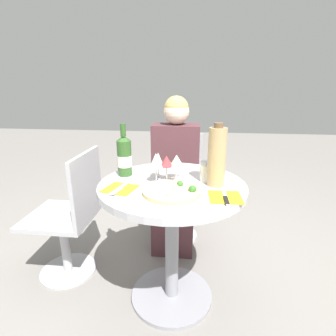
{
  "coord_description": "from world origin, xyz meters",
  "views": [
    {
      "loc": [
        0.13,
        -1.3,
        1.25
      ],
      "look_at": [
        -0.02,
        -0.05,
        0.85
      ],
      "focal_mm": 28.0,
      "sensor_mm": 36.0,
      "label": 1
    }
  ],
  "objects_px": {
    "chair_behind_diner": "(176,188)",
    "chair_empty_side": "(71,218)",
    "pizza_large": "(172,191)",
    "seated_diner": "(175,180)",
    "wine_bottle": "(124,156)",
    "dining_table": "(172,216)",
    "tall_carafe": "(217,156)"
  },
  "relations": [
    {
      "from": "chair_empty_side",
      "to": "wine_bottle",
      "type": "height_order",
      "value": "wine_bottle"
    },
    {
      "from": "chair_behind_diner",
      "to": "pizza_large",
      "type": "relative_size",
      "value": 3.05
    },
    {
      "from": "seated_diner",
      "to": "chair_empty_side",
      "type": "xyz_separation_m",
      "value": [
        -0.64,
        -0.47,
        -0.12
      ]
    },
    {
      "from": "chair_behind_diner",
      "to": "seated_diner",
      "type": "distance_m",
      "value": 0.18
    },
    {
      "from": "wine_bottle",
      "to": "seated_diner",
      "type": "bearing_deg",
      "value": 64.49
    },
    {
      "from": "dining_table",
      "to": "chair_empty_side",
      "type": "distance_m",
      "value": 0.71
    },
    {
      "from": "dining_table",
      "to": "pizza_large",
      "type": "xyz_separation_m",
      "value": [
        0.01,
        -0.14,
        0.21
      ]
    },
    {
      "from": "chair_empty_side",
      "to": "tall_carafe",
      "type": "xyz_separation_m",
      "value": [
        0.91,
        -0.14,
        0.48
      ]
    },
    {
      "from": "seated_diner",
      "to": "chair_behind_diner",
      "type": "bearing_deg",
      "value": -90.0
    },
    {
      "from": "chair_empty_side",
      "to": "tall_carafe",
      "type": "distance_m",
      "value": 1.04
    },
    {
      "from": "pizza_large",
      "to": "wine_bottle",
      "type": "relative_size",
      "value": 0.94
    },
    {
      "from": "pizza_large",
      "to": "seated_diner",
      "type": "bearing_deg",
      "value": 94.05
    },
    {
      "from": "dining_table",
      "to": "chair_behind_diner",
      "type": "xyz_separation_m",
      "value": [
        -0.04,
        0.76,
        -0.13
      ]
    },
    {
      "from": "wine_bottle",
      "to": "tall_carafe",
      "type": "height_order",
      "value": "tall_carafe"
    },
    {
      "from": "dining_table",
      "to": "pizza_large",
      "type": "distance_m",
      "value": 0.25
    },
    {
      "from": "wine_bottle",
      "to": "tall_carafe",
      "type": "bearing_deg",
      "value": -10.98
    },
    {
      "from": "dining_table",
      "to": "seated_diner",
      "type": "distance_m",
      "value": 0.62
    },
    {
      "from": "tall_carafe",
      "to": "chair_behind_diner",
      "type": "bearing_deg",
      "value": 109.4
    },
    {
      "from": "seated_diner",
      "to": "pizza_large",
      "type": "relative_size",
      "value": 4.18
    },
    {
      "from": "dining_table",
      "to": "chair_behind_diner",
      "type": "bearing_deg",
      "value": 92.93
    },
    {
      "from": "seated_diner",
      "to": "pizza_large",
      "type": "distance_m",
      "value": 0.79
    },
    {
      "from": "chair_empty_side",
      "to": "chair_behind_diner",
      "type": "bearing_deg",
      "value": -46.36
    },
    {
      "from": "chair_behind_diner",
      "to": "pizza_large",
      "type": "bearing_deg",
      "value": 93.43
    },
    {
      "from": "chair_behind_diner",
      "to": "chair_empty_side",
      "type": "relative_size",
      "value": 1.0
    },
    {
      "from": "chair_behind_diner",
      "to": "seated_diner",
      "type": "height_order",
      "value": "seated_diner"
    },
    {
      "from": "seated_diner",
      "to": "tall_carafe",
      "type": "xyz_separation_m",
      "value": [
        0.27,
        -0.62,
        0.37
      ]
    },
    {
      "from": "chair_empty_side",
      "to": "pizza_large",
      "type": "xyz_separation_m",
      "value": [
        0.7,
        -0.29,
        0.34
      ]
    },
    {
      "from": "seated_diner",
      "to": "tall_carafe",
      "type": "distance_m",
      "value": 0.77
    },
    {
      "from": "dining_table",
      "to": "seated_diner",
      "type": "relative_size",
      "value": 0.67
    },
    {
      "from": "pizza_large",
      "to": "chair_empty_side",
      "type": "bearing_deg",
      "value": 157.61
    },
    {
      "from": "pizza_large",
      "to": "tall_carafe",
      "type": "height_order",
      "value": "tall_carafe"
    },
    {
      "from": "chair_empty_side",
      "to": "tall_carafe",
      "type": "height_order",
      "value": "tall_carafe"
    }
  ]
}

